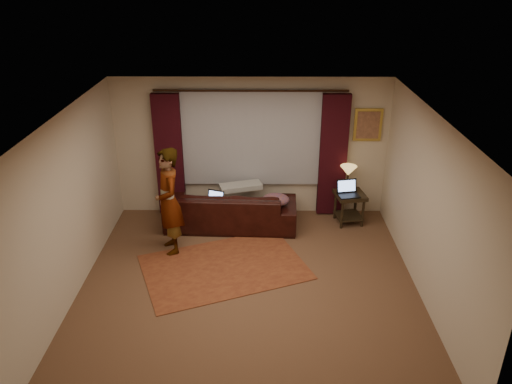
# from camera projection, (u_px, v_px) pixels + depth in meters

# --- Properties ---
(floor) EXTENTS (5.00, 5.00, 0.01)m
(floor) POSITION_uv_depth(u_px,v_px,m) (249.00, 287.00, 7.46)
(floor) COLOR brown
(floor) RESTS_ON ground
(ceiling) EXTENTS (5.00, 5.00, 0.02)m
(ceiling) POSITION_uv_depth(u_px,v_px,m) (247.00, 118.00, 6.36)
(ceiling) COLOR silver
(ceiling) RESTS_ON ground
(wall_back) EXTENTS (5.00, 0.02, 2.60)m
(wall_back) POSITION_uv_depth(u_px,v_px,m) (251.00, 148.00, 9.18)
(wall_back) COLOR beige
(wall_back) RESTS_ON ground
(wall_front) EXTENTS (5.00, 0.02, 2.60)m
(wall_front) POSITION_uv_depth(u_px,v_px,m) (242.00, 330.00, 4.64)
(wall_front) COLOR beige
(wall_front) RESTS_ON ground
(wall_left) EXTENTS (0.02, 5.00, 2.60)m
(wall_left) POSITION_uv_depth(u_px,v_px,m) (68.00, 208.00, 6.93)
(wall_left) COLOR beige
(wall_left) RESTS_ON ground
(wall_right) EXTENTS (0.02, 5.00, 2.60)m
(wall_right) POSITION_uv_depth(u_px,v_px,m) (429.00, 209.00, 6.89)
(wall_right) COLOR beige
(wall_right) RESTS_ON ground
(sheer_curtain) EXTENTS (2.50, 0.05, 1.80)m
(sheer_curtain) POSITION_uv_depth(u_px,v_px,m) (251.00, 138.00, 9.04)
(sheer_curtain) COLOR #9F9FA7
(sheer_curtain) RESTS_ON wall_back
(drape_left) EXTENTS (0.50, 0.14, 2.30)m
(drape_left) POSITION_uv_depth(u_px,v_px,m) (169.00, 156.00, 9.14)
(drape_left) COLOR black
(drape_left) RESTS_ON floor
(drape_right) EXTENTS (0.50, 0.14, 2.30)m
(drape_right) POSITION_uv_depth(u_px,v_px,m) (333.00, 156.00, 9.12)
(drape_right) COLOR black
(drape_right) RESTS_ON floor
(curtain_rod) EXTENTS (0.04, 0.04, 3.40)m
(curtain_rod) POSITION_uv_depth(u_px,v_px,m) (251.00, 91.00, 8.62)
(curtain_rod) COLOR black
(curtain_rod) RESTS_ON wall_back
(picture_frame) EXTENTS (0.50, 0.04, 0.60)m
(picture_frame) POSITION_uv_depth(u_px,v_px,m) (368.00, 125.00, 8.94)
(picture_frame) COLOR gold
(picture_frame) RESTS_ON wall_back
(sofa) EXTENTS (2.40, 1.12, 0.95)m
(sofa) POSITION_uv_depth(u_px,v_px,m) (231.00, 202.00, 8.98)
(sofa) COLOR black
(sofa) RESTS_ON floor
(throw_blanket) EXTENTS (0.81, 0.50, 0.09)m
(throw_blanket) POSITION_uv_depth(u_px,v_px,m) (241.00, 173.00, 8.96)
(throw_blanket) COLOR #A09F98
(throw_blanket) RESTS_ON sofa
(clothing_pile) EXTENTS (0.60, 0.53, 0.21)m
(clothing_pile) POSITION_uv_depth(u_px,v_px,m) (276.00, 200.00, 8.81)
(clothing_pile) COLOR brown
(clothing_pile) RESTS_ON sofa
(laptop_sofa) EXTENTS (0.41, 0.43, 0.23)m
(laptop_sofa) POSITION_uv_depth(u_px,v_px,m) (213.00, 199.00, 8.83)
(laptop_sofa) COLOR black
(laptop_sofa) RESTS_ON sofa
(area_rug) EXTENTS (2.91, 2.45, 0.01)m
(area_rug) POSITION_uv_depth(u_px,v_px,m) (224.00, 267.00, 7.91)
(area_rug) COLOR brown
(area_rug) RESTS_ON floor
(end_table) EXTENTS (0.59, 0.59, 0.59)m
(end_table) POSITION_uv_depth(u_px,v_px,m) (349.00, 208.00, 9.16)
(end_table) COLOR black
(end_table) RESTS_ON floor
(tiffany_lamp) EXTENTS (0.35, 0.35, 0.48)m
(tiffany_lamp) POSITION_uv_depth(u_px,v_px,m) (348.00, 178.00, 9.06)
(tiffany_lamp) COLOR olive
(tiffany_lamp) RESTS_ON end_table
(laptop_table) EXTENTS (0.44, 0.46, 0.27)m
(laptop_table) POSITION_uv_depth(u_px,v_px,m) (349.00, 189.00, 8.89)
(laptop_table) COLOR black
(laptop_table) RESTS_ON end_table
(person) EXTENTS (0.68, 0.68, 1.80)m
(person) POSITION_uv_depth(u_px,v_px,m) (169.00, 202.00, 8.02)
(person) COLOR #A09F98
(person) RESTS_ON floor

